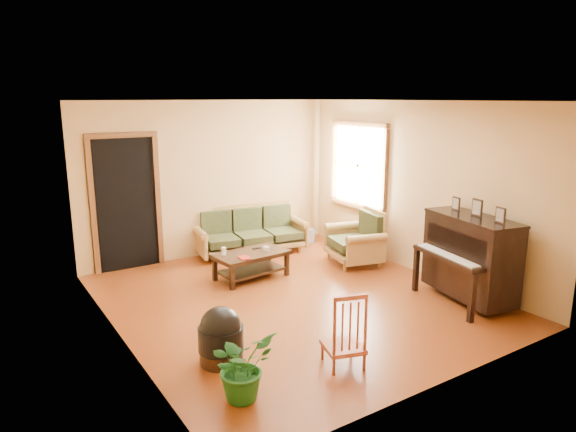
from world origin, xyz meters
TOP-DOWN VIEW (x-y plane):
  - floor at (0.00, 0.00)m, footprint 5.00×5.00m
  - doorway at (-1.45, 2.48)m, footprint 1.08×0.16m
  - window at (2.21, 1.30)m, footprint 0.12×1.36m
  - sofa at (0.55, 2.10)m, footprint 1.98×1.06m
  - coffee_table at (-0.07, 1.03)m, footprint 1.14×0.70m
  - armchair at (1.67, 0.73)m, footprint 1.03×1.06m
  - piano at (1.92, -1.30)m, footprint 1.01×1.43m
  - footstool at (-1.54, -1.01)m, footprint 0.52×0.52m
  - red_chair at (-0.54, -1.72)m, footprint 0.48×0.50m
  - leaning_frame at (1.64, 2.42)m, footprint 0.48×0.27m
  - ceramic_crock at (1.80, 2.16)m, footprint 0.24×0.24m
  - potted_plant at (-1.66, -1.69)m, footprint 0.67×0.61m
  - book at (-0.36, 0.83)m, footprint 0.16×0.21m
  - candle at (-0.46, 1.14)m, footprint 0.09×0.09m
  - glass_jar at (0.17, 0.99)m, footprint 0.12×0.12m
  - remote at (0.10, 1.15)m, footprint 0.13×0.04m

SIDE VIEW (x-z plane):
  - floor at x=0.00m, z-range 0.00..0.00m
  - ceramic_crock at x=1.80m, z-range 0.00..0.24m
  - coffee_table at x=-0.07m, z-range 0.00..0.40m
  - footstool at x=-1.54m, z-range 0.00..0.44m
  - leaning_frame at x=1.64m, z-range 0.00..0.63m
  - potted_plant at x=-1.66m, z-range 0.00..0.64m
  - sofa at x=0.55m, z-range 0.00..0.80m
  - red_chair at x=-0.54m, z-range 0.00..0.81m
  - remote at x=0.10m, z-range 0.40..0.41m
  - book at x=-0.36m, z-range 0.40..0.42m
  - glass_jar at x=0.17m, z-range 0.40..0.46m
  - armchair at x=1.67m, z-range 0.00..0.89m
  - candle at x=-0.46m, z-range 0.40..0.51m
  - piano at x=1.92m, z-range 0.00..1.15m
  - doorway at x=-1.45m, z-range 0.00..2.05m
  - window at x=2.21m, z-range 0.77..2.23m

